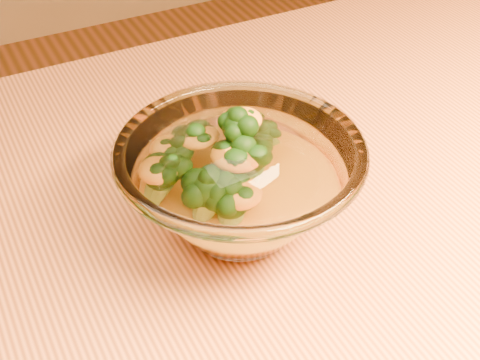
{
  "coord_description": "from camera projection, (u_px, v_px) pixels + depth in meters",
  "views": [
    {
      "loc": [
        -0.15,
        -0.27,
        1.11
      ],
      "look_at": [
        0.03,
        0.08,
        0.8
      ],
      "focal_mm": 50.0,
      "sensor_mm": 36.0,
      "label": 1
    }
  ],
  "objects": [
    {
      "name": "glass_bowl",
      "position": [
        240.0,
        184.0,
        0.5
      ],
      "size": [
        0.19,
        0.19,
        0.08
      ],
      "color": "white",
      "rests_on": "table"
    },
    {
      "name": "cheese_sauce",
      "position": [
        240.0,
        202.0,
        0.52
      ],
      "size": [
        0.11,
        0.11,
        0.03
      ],
      "primitive_type": "ellipsoid",
      "color": "orange",
      "rests_on": "glass_bowl"
    },
    {
      "name": "broccoli_heap",
      "position": [
        221.0,
        164.0,
        0.5
      ],
      "size": [
        0.11,
        0.11,
        0.07
      ],
      "color": "black",
      "rests_on": "cheese_sauce"
    }
  ]
}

